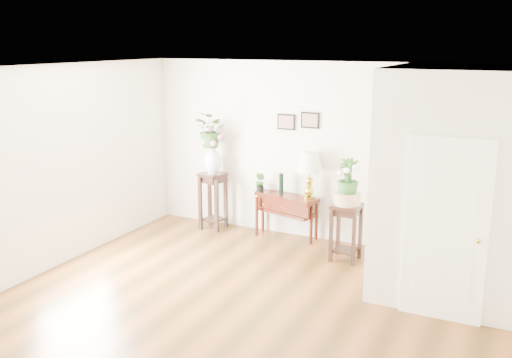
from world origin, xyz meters
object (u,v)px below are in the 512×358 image
Objects in this scene: console_table at (286,216)px; table_lamp at (309,176)px; plant_stand_b at (346,232)px; plant_stand_a at (213,201)px.

table_lamp is (0.38, 0.00, 0.70)m from console_table.
table_lamp is 0.88× the size of plant_stand_b.
plant_stand_a is (-1.29, -0.11, 0.12)m from console_table.
console_table is 1.30m from plant_stand_a.
console_table is 1.44× the size of table_lamp.
table_lamp reaches higher than plant_stand_b.
console_table is at bearing 180.00° from table_lamp.
plant_stand_a is at bearing -159.52° from console_table.
table_lamp is at bearing 3.91° from plant_stand_a.
plant_stand_a is at bearing 170.46° from plant_stand_b.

